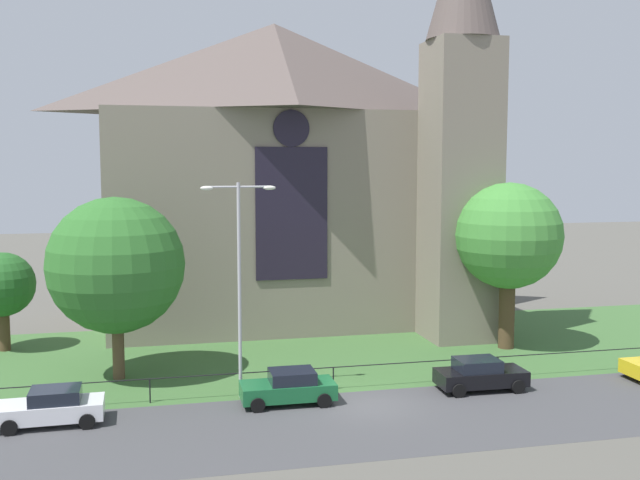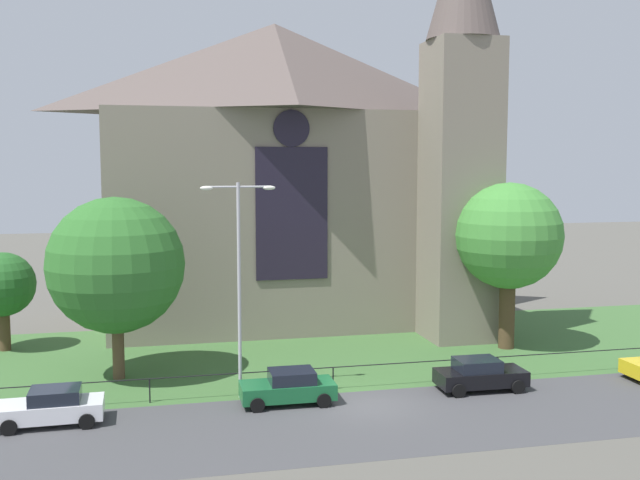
{
  "view_description": "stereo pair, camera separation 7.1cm",
  "coord_description": "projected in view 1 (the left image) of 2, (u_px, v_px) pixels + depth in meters",
  "views": [
    {
      "loc": [
        -9.18,
        -30.38,
        10.65
      ],
      "look_at": [
        -0.41,
        8.0,
        6.59
      ],
      "focal_mm": 41.2,
      "sensor_mm": 36.0,
      "label": 1
    },
    {
      "loc": [
        -9.11,
        -30.39,
        10.65
      ],
      "look_at": [
        -0.41,
        8.0,
        6.59
      ],
      "focal_mm": 41.2,
      "sensor_mm": 36.0,
      "label": 2
    }
  ],
  "objects": [
    {
      "name": "parked_car_white",
      "position": [
        52.0,
        407.0,
        30.08
      ],
      "size": [
        4.23,
        2.09,
        1.51
      ],
      "rotation": [
        0.0,
        0.0,
        3.16
      ],
      "color": "silver",
      "rests_on": "ground"
    },
    {
      "name": "church_building",
      "position": [
        288.0,
        170.0,
        49.36
      ],
      "size": [
        23.2,
        16.2,
        26.0
      ],
      "color": "gray",
      "rests_on": "ground"
    },
    {
      "name": "road_asphalt",
      "position": [
        383.0,
        420.0,
        30.65
      ],
      "size": [
        120.0,
        8.0,
        0.01
      ],
      "primitive_type": "cube",
      "color": "#424244",
      "rests_on": "ground"
    },
    {
      "name": "tree_left_near",
      "position": [
        116.0,
        265.0,
        36.08
      ],
      "size": [
        6.74,
        6.74,
        9.09
      ],
      "color": "brown",
      "rests_on": "ground"
    },
    {
      "name": "tree_right_near",
      "position": [
        509.0,
        237.0,
        42.15
      ],
      "size": [
        6.12,
        6.12,
        9.64
      ],
      "color": "#4C3823",
      "rests_on": "ground"
    },
    {
      "name": "grass_verge",
      "position": [
        327.0,
        359.0,
        40.34
      ],
      "size": [
        120.0,
        20.0,
        0.01
      ],
      "primitive_type": "cube",
      "color": "#3D6633",
      "rests_on": "ground"
    },
    {
      "name": "parked_car_black",
      "position": [
        480.0,
        374.0,
        34.76
      ],
      "size": [
        4.24,
        2.09,
        1.51
      ],
      "rotation": [
        0.0,
        0.0,
        -0.02
      ],
      "color": "black",
      "rests_on": "ground"
    },
    {
      "name": "streetlamp_near",
      "position": [
        239.0,
        265.0,
        33.08
      ],
      "size": [
        3.37,
        0.26,
        9.86
      ],
      "color": "#B2B2B7",
      "rests_on": "ground"
    },
    {
      "name": "ground",
      "position": [
        319.0,
        350.0,
        42.28
      ],
      "size": [
        160.0,
        160.0,
        0.0
      ],
      "primitive_type": "plane",
      "color": "#56544C"
    },
    {
      "name": "tree_left_far",
      "position": [
        2.0,
        285.0,
        41.82
      ],
      "size": [
        3.68,
        3.68,
        5.69
      ],
      "color": "#4C3823",
      "rests_on": "ground"
    },
    {
      "name": "iron_railing",
      "position": [
        333.0,
        370.0,
        34.68
      ],
      "size": [
        33.95,
        0.07,
        1.13
      ],
      "color": "black",
      "rests_on": "ground"
    },
    {
      "name": "parked_car_green",
      "position": [
        289.0,
        387.0,
        32.76
      ],
      "size": [
        4.22,
        2.05,
        1.51
      ],
      "rotation": [
        0.0,
        0.0,
        3.13
      ],
      "color": "#196033",
      "rests_on": "ground"
    }
  ]
}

